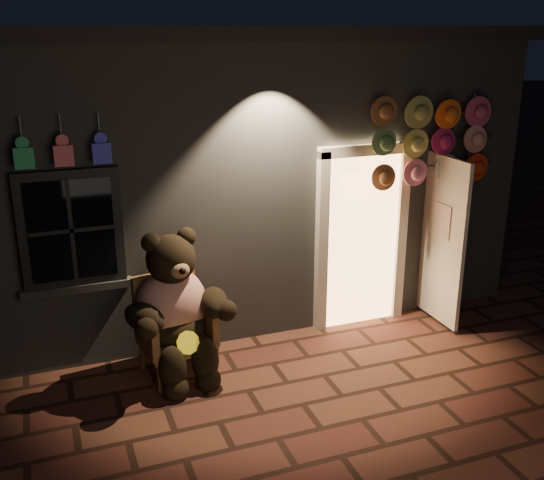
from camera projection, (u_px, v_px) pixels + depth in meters
ground at (303, 404)px, 6.12m from camera, size 60.00×60.00×0.00m
shop_building at (196, 153)px, 9.10m from camera, size 7.30×5.95×3.51m
wicker_armchair at (173, 325)px, 6.59m from camera, size 0.80×0.74×1.03m
teddy_bear at (176, 309)px, 6.40m from camera, size 1.16×0.97×1.61m
hat_rack at (433, 144)px, 7.26m from camera, size 1.69×0.22×2.72m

